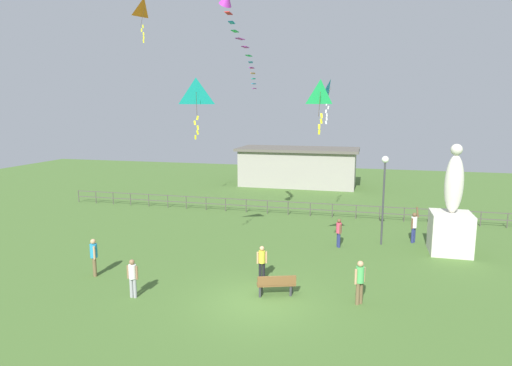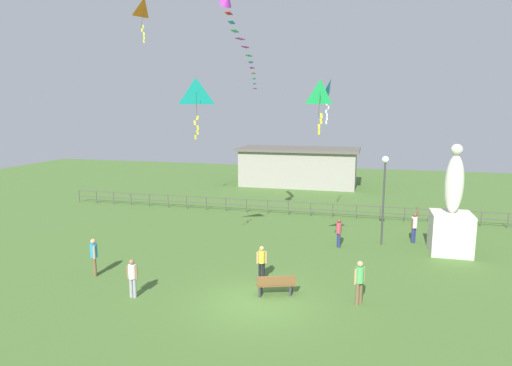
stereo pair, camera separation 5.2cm
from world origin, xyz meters
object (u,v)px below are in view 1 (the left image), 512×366
at_px(person_3, 360,279).
at_px(kite_0, 196,94).
at_px(lamppost, 384,181).
at_px(streamer_kite, 232,14).
at_px(kite_3, 144,9).
at_px(person_5, 414,225).
at_px(person_4, 94,255).
at_px(person_2, 339,231).
at_px(kite_1, 330,90).
at_px(statue_monument, 451,222).
at_px(kite_2, 320,94).
at_px(park_bench, 276,284).
at_px(person_1, 133,276).
at_px(person_0, 262,260).

xyz_separation_m(person_3, kite_0, (-7.46, 2.78, 6.92)).
distance_m(lamppost, streamer_kite, 11.45).
bearing_deg(person_3, kite_3, 144.54).
bearing_deg(person_5, person_4, -148.42).
relative_size(person_2, person_5, 0.78).
bearing_deg(kite_0, kite_1, 56.55).
xyz_separation_m(person_3, streamer_kite, (-6.46, 5.00, 10.71)).
bearing_deg(person_4, kite_1, 49.95).
relative_size(statue_monument, person_3, 3.28).
distance_m(statue_monument, streamer_kite, 14.90).
xyz_separation_m(statue_monument, streamer_kite, (-10.76, -2.21, 10.07)).
bearing_deg(kite_1, kite_2, -87.68).
xyz_separation_m(park_bench, kite_3, (-10.36, 9.67, 12.78)).
bearing_deg(kite_1, person_2, -76.22).
distance_m(statue_monument, person_5, 2.19).
height_order(statue_monument, kite_1, kite_1).
height_order(park_bench, kite_2, kite_2).
bearing_deg(kite_2, kite_1, 92.32).
height_order(statue_monument, person_2, statue_monument).
bearing_deg(lamppost, kite_1, 136.85).
xyz_separation_m(person_1, person_3, (8.46, 1.58, 0.09)).
relative_size(park_bench, person_4, 0.93).
bearing_deg(statue_monument, person_1, -145.47).
xyz_separation_m(lamppost, person_0, (-5.07, -6.39, -2.59)).
height_order(kite_1, kite_3, kite_3).
relative_size(statue_monument, person_1, 3.61).
xyz_separation_m(person_2, kite_1, (-0.99, 4.03, 7.46)).
distance_m(person_4, kite_3, 15.77).
bearing_deg(park_bench, kite_1, 85.00).
bearing_deg(statue_monument, lamppost, 170.44).
relative_size(person_3, kite_3, 0.65).
distance_m(person_1, person_5, 15.08).
bearing_deg(person_1, person_4, 150.53).
xyz_separation_m(kite_1, kite_3, (-11.30, -1.14, 4.90)).
height_order(statue_monument, kite_3, kite_3).
bearing_deg(person_2, kite_2, -97.67).
xyz_separation_m(lamppost, person_2, (-2.21, -1.03, -2.57)).
bearing_deg(person_1, person_0, 33.85).
height_order(park_bench, streamer_kite, streamer_kite).
xyz_separation_m(park_bench, streamer_kite, (-3.32, 5.06, 11.22)).
relative_size(person_3, person_4, 1.01).
relative_size(person_1, kite_1, 0.58).
xyz_separation_m(person_2, kite_3, (-12.29, 2.88, 12.36)).
height_order(person_5, kite_1, kite_1).
relative_size(lamppost, kite_2, 2.19).
bearing_deg(kite_0, person_5, 29.62).
bearing_deg(kite_3, park_bench, -43.03).
height_order(lamppost, person_2, lamppost).
bearing_deg(person_4, statue_monument, 24.90).
bearing_deg(person_3, person_2, 100.15).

